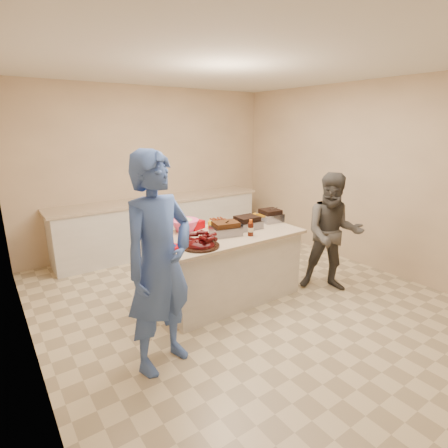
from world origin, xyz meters
TOP-DOWN VIEW (x-y plane):
  - room at (0.00, 0.00)m, footprint 4.50×5.00m
  - back_counter at (0.00, 2.20)m, footprint 3.60×0.64m
  - island at (-0.11, 0.13)m, footprint 1.78×0.94m
  - rib_platter at (-0.62, -0.11)m, footprint 0.52×0.52m
  - pulled_pork_tray at (-0.16, 0.07)m, footprint 0.38×0.32m
  - brisket_tray at (0.21, 0.14)m, footprint 0.33×0.28m
  - roasting_pan at (0.68, 0.23)m, footprint 0.31×0.31m
  - coleslaw_bowl at (-0.47, 0.50)m, footprint 0.34×0.34m
  - sausage_plate at (0.05, 0.49)m, footprint 0.31×0.31m
  - mac_cheese_dish at (0.58, 0.37)m, footprint 0.34×0.28m
  - bbq_bottle_a at (0.07, -0.11)m, footprint 0.06×0.06m
  - bbq_bottle_b at (0.05, -0.12)m, footprint 0.07×0.07m
  - mustard_bottle at (-0.18, 0.38)m, footprint 0.05×0.05m
  - sauce_bowl at (-0.10, 0.37)m, footprint 0.14×0.05m
  - plate_stack_large at (-0.90, 0.29)m, footprint 0.26×0.26m
  - plate_stack_small at (-0.90, 0.02)m, footprint 0.19×0.19m
  - plastic_cup at (-0.89, 0.50)m, footprint 0.10×0.09m
  - basket_stack at (-0.32, 0.50)m, footprint 0.23×0.20m
  - guest_blue at (-1.30, -0.57)m, footprint 1.22×2.03m
  - guest_gray at (1.12, -0.46)m, footprint 1.59×1.62m

SIDE VIEW (x-z plane):
  - room at x=0.00m, z-range -1.35..1.35m
  - island at x=-0.11m, z-range -0.42..0.42m
  - guest_blue at x=-1.30m, z-range -0.23..0.23m
  - guest_gray at x=1.12m, z-range -0.29..0.29m
  - back_counter at x=0.00m, z-range 0.00..0.90m
  - rib_platter at x=-0.62m, z-range 0.76..0.92m
  - pulled_pork_tray at x=-0.16m, z-range 0.79..0.89m
  - brisket_tray at x=0.21m, z-range 0.79..0.89m
  - roasting_pan at x=0.68m, z-range 0.78..0.90m
  - coleslaw_bowl at x=-0.47m, z-range 0.72..0.96m
  - sausage_plate at x=0.05m, z-range 0.82..0.86m
  - mac_cheese_dish at x=0.58m, z-range 0.80..0.88m
  - bbq_bottle_a at x=0.07m, z-range 0.75..0.93m
  - bbq_bottle_b at x=0.05m, z-range 0.74..0.94m
  - mustard_bottle at x=-0.18m, z-range 0.78..0.90m
  - sauce_bowl at x=-0.10m, z-range 0.77..0.91m
  - plate_stack_large at x=-0.90m, z-range 0.82..0.86m
  - plate_stack_small at x=-0.90m, z-range 0.83..0.85m
  - plastic_cup at x=-0.89m, z-range 0.79..0.89m
  - basket_stack at x=-0.32m, z-range 0.79..0.89m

